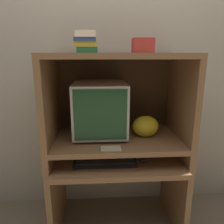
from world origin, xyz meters
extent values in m
cube|color=#B2A893|center=(0.00, 0.64, 1.30)|extent=(6.00, 0.06, 2.60)
cube|color=brown|center=(-0.48, 0.29, 0.31)|extent=(0.04, 0.58, 0.62)
cube|color=brown|center=(0.48, 0.29, 0.31)|extent=(0.04, 0.58, 0.62)
cube|color=brown|center=(0.00, 0.13, 0.61)|extent=(0.91, 0.36, 0.04)
cube|color=brown|center=(-0.48, 0.29, 0.70)|extent=(0.04, 0.58, 0.15)
cube|color=brown|center=(0.48, 0.29, 0.70)|extent=(0.04, 0.58, 0.15)
cube|color=brown|center=(0.00, 0.29, 0.75)|extent=(0.91, 0.58, 0.04)
cube|color=brown|center=(-0.48, 0.29, 1.08)|extent=(0.04, 0.58, 0.61)
cube|color=brown|center=(0.48, 0.29, 1.08)|extent=(0.04, 0.58, 0.61)
cube|color=brown|center=(0.00, 0.29, 1.37)|extent=(0.91, 0.58, 0.04)
cube|color=#48321E|center=(0.00, 0.57, 1.08)|extent=(0.91, 0.01, 0.61)
cylinder|color=beige|center=(-0.12, 0.35, 0.78)|extent=(0.22, 0.22, 0.02)
cube|color=beige|center=(-0.12, 0.35, 0.98)|extent=(0.39, 0.41, 0.38)
cube|color=#1E4223|center=(-0.12, 0.14, 0.98)|extent=(0.35, 0.01, 0.35)
cube|color=black|center=(-0.10, 0.14, 0.63)|extent=(0.44, 0.14, 0.02)
cube|color=#333335|center=(-0.10, 0.14, 0.65)|extent=(0.41, 0.11, 0.01)
ellipsoid|color=#28282B|center=(0.19, 0.15, 0.64)|extent=(0.07, 0.05, 0.03)
ellipsoid|color=gold|center=(0.22, 0.28, 0.85)|extent=(0.19, 0.15, 0.16)
cube|color=#236638|center=(-0.21, 0.35, 1.40)|extent=(0.14, 0.11, 0.04)
cube|color=gold|center=(-0.22, 0.34, 1.44)|extent=(0.15, 0.12, 0.04)
cube|color=navy|center=(-0.22, 0.33, 1.47)|extent=(0.15, 0.11, 0.03)
cube|color=beige|center=(-0.22, 0.33, 1.51)|extent=(0.14, 0.13, 0.04)
cube|color=#CCB28C|center=(-0.06, 0.07, 0.77)|extent=(0.13, 0.09, 0.00)
cube|color=maroon|center=(0.17, 0.28, 1.43)|extent=(0.14, 0.12, 0.10)
camera|label=1|loc=(-0.13, -1.26, 1.38)|focal=35.00mm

